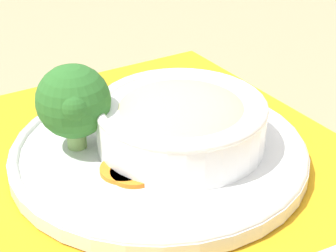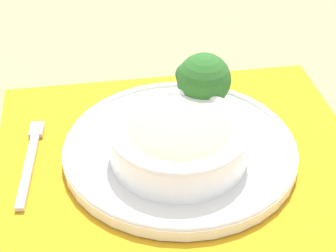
% 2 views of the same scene
% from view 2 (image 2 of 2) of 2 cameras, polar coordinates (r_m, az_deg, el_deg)
% --- Properties ---
extents(ground_plane, '(4.00, 4.00, 0.00)m').
position_cam_2_polar(ground_plane, '(0.79, 1.21, -3.12)').
color(ground_plane, tan).
extents(placemat, '(0.54, 0.46, 0.00)m').
position_cam_2_polar(placemat, '(0.79, 1.22, -3.01)').
color(placemat, orange).
rests_on(placemat, ground_plane).
extents(plate, '(0.32, 0.32, 0.02)m').
position_cam_2_polar(plate, '(0.78, 1.23, -2.26)').
color(plate, white).
rests_on(plate, placemat).
extents(bowl, '(0.19, 0.19, 0.06)m').
position_cam_2_polar(bowl, '(0.74, 1.11, -1.33)').
color(bowl, white).
rests_on(bowl, plate).
extents(broccoli_floret, '(0.08, 0.08, 0.10)m').
position_cam_2_polar(broccoli_floret, '(0.81, 3.61, 4.69)').
color(broccoli_floret, '#84AD5B').
rests_on(broccoli_floret, plate).
extents(carrot_slice_near, '(0.05, 0.05, 0.01)m').
position_cam_2_polar(carrot_slice_near, '(0.82, -0.99, 0.35)').
color(carrot_slice_near, orange).
rests_on(carrot_slice_near, plate).
extents(carrot_slice_middle, '(0.05, 0.05, 0.01)m').
position_cam_2_polar(carrot_slice_middle, '(0.81, -1.72, 0.02)').
color(carrot_slice_middle, orange).
rests_on(carrot_slice_middle, plate).
extents(fork, '(0.05, 0.18, 0.01)m').
position_cam_2_polar(fork, '(0.81, -13.70, -2.75)').
color(fork, '#B7B7BC').
rests_on(fork, placemat).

